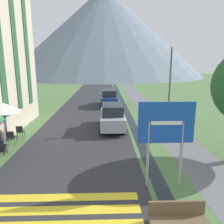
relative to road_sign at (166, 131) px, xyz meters
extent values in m
plane|color=#517542|center=(-1.31, 15.84, -2.24)|extent=(160.00, 160.00, 0.00)
cube|color=#2D2D33|center=(-3.81, 25.84, -2.23)|extent=(6.40, 60.00, 0.01)
cube|color=slate|center=(2.29, 25.84, -2.23)|extent=(2.20, 60.00, 0.01)
cube|color=black|center=(-0.11, 25.84, -2.23)|extent=(0.60, 60.00, 0.00)
cube|color=yellow|center=(-3.81, -1.35, -2.23)|extent=(5.44, 0.44, 0.01)
cube|color=yellow|center=(-3.81, -0.65, -2.23)|extent=(5.44, 0.44, 0.01)
cone|color=slate|center=(-2.26, 76.23, 13.24)|extent=(69.85, 69.85, 30.95)
cube|color=#285633|center=(-8.22, 7.84, 3.63)|extent=(0.06, 0.70, 8.80)
cube|color=#285633|center=(-8.22, 10.08, 3.63)|extent=(0.06, 0.70, 8.80)
cylinder|color=#9E9EA3|center=(-0.63, 0.02, -0.94)|extent=(0.10, 0.10, 2.59)
cylinder|color=#9E9EA3|center=(0.63, 0.02, -0.94)|extent=(0.10, 0.10, 2.59)
cube|color=#1947B7|center=(0.00, 0.00, 0.30)|extent=(2.07, 0.05, 1.54)
cube|color=white|center=(0.00, -0.03, 0.30)|extent=(1.14, 0.02, 0.14)
cube|color=brown|center=(-0.11, -1.91, -1.81)|extent=(1.70, 0.08, 0.45)
cube|color=#B2B2B7|center=(-1.71, 7.69, -1.52)|extent=(1.67, 4.27, 0.84)
cube|color=#23282D|center=(-1.71, 7.48, -0.76)|extent=(1.42, 2.35, 0.68)
cylinder|color=black|center=(-2.50, 9.01, -1.94)|extent=(0.18, 0.60, 0.60)
cylinder|color=black|center=(-0.91, 9.01, -1.94)|extent=(0.18, 0.60, 0.60)
cylinder|color=black|center=(-2.50, 6.37, -1.94)|extent=(0.18, 0.60, 0.60)
cylinder|color=black|center=(-0.91, 6.37, -1.94)|extent=(0.18, 0.60, 0.60)
cube|color=navy|center=(-1.76, 16.43, -1.52)|extent=(1.76, 4.35, 0.84)
cube|color=#23282D|center=(-1.76, 16.21, -0.76)|extent=(1.50, 2.39, 0.68)
cylinder|color=black|center=(-2.60, 17.78, -1.94)|extent=(0.18, 0.60, 0.60)
cylinder|color=black|center=(-0.92, 17.78, -1.94)|extent=(0.18, 0.60, 0.60)
cylinder|color=black|center=(-2.60, 15.08, -1.94)|extent=(0.18, 0.60, 0.60)
cylinder|color=black|center=(-0.92, 15.08, -1.94)|extent=(0.18, 0.60, 0.60)
cube|color=#232328|center=(-7.58, 3.25, -1.79)|extent=(0.40, 0.40, 0.04)
cube|color=#232328|center=(-7.58, 3.07, -1.59)|extent=(0.40, 0.04, 0.40)
cylinder|color=#232328|center=(-7.75, 3.42, -2.01)|extent=(0.03, 0.03, 0.45)
cylinder|color=#232328|center=(-7.41, 3.42, -2.01)|extent=(0.03, 0.03, 0.45)
cylinder|color=#232328|center=(-7.41, 3.08, -2.01)|extent=(0.03, 0.03, 0.45)
cube|color=#232328|center=(-7.62, 3.20, -1.79)|extent=(0.40, 0.40, 0.04)
cylinder|color=#232328|center=(-7.79, 3.37, -2.01)|extent=(0.03, 0.03, 0.45)
cylinder|color=#232328|center=(-7.45, 3.37, -2.01)|extent=(0.03, 0.03, 0.45)
cylinder|color=#232328|center=(-7.45, 3.03, -2.01)|extent=(0.03, 0.03, 0.45)
cube|color=#232328|center=(-7.54, 5.72, -1.79)|extent=(0.40, 0.40, 0.04)
cube|color=#232328|center=(-7.54, 5.54, -1.59)|extent=(0.40, 0.04, 0.40)
cylinder|color=#232328|center=(-7.71, 5.89, -2.01)|extent=(0.03, 0.03, 0.45)
cylinder|color=#232328|center=(-7.37, 5.89, -2.01)|extent=(0.03, 0.03, 0.45)
cylinder|color=#232328|center=(-7.71, 5.55, -2.01)|extent=(0.03, 0.03, 0.45)
cylinder|color=#232328|center=(-7.37, 5.55, -2.01)|extent=(0.03, 0.03, 0.45)
cube|color=#232328|center=(-7.64, 4.65, -1.79)|extent=(0.40, 0.40, 0.04)
cube|color=#232328|center=(-7.64, 4.47, -1.59)|extent=(0.40, 0.04, 0.40)
cylinder|color=#232328|center=(-7.81, 4.82, -2.01)|extent=(0.03, 0.03, 0.45)
cylinder|color=#232328|center=(-7.47, 4.82, -2.01)|extent=(0.03, 0.03, 0.45)
cylinder|color=#232328|center=(-7.81, 4.48, -2.01)|extent=(0.03, 0.03, 0.45)
cylinder|color=#232328|center=(-7.47, 4.48, -2.01)|extent=(0.03, 0.03, 0.45)
cylinder|color=#B7B2A8|center=(-8.00, 4.58, -1.06)|extent=(0.06, 0.06, 2.35)
cone|color=silver|center=(-8.00, 4.58, 0.01)|extent=(2.02, 2.02, 0.55)
cylinder|color=#282833|center=(-7.81, 3.60, -2.01)|extent=(0.14, 0.14, 0.46)
cylinder|color=#282833|center=(-7.63, 3.60, -2.01)|extent=(0.14, 0.14, 0.46)
cylinder|color=#4C4C56|center=(-7.72, 3.60, -1.49)|extent=(0.32, 0.32, 0.58)
sphere|color=#9E755B|center=(-7.72, 3.60, -1.10)|extent=(0.22, 0.22, 0.22)
cylinder|color=#282833|center=(-8.41, 5.24, -1.79)|extent=(0.14, 0.14, 0.90)
cylinder|color=#282833|center=(-8.23, 5.24, -1.79)|extent=(0.14, 0.14, 0.90)
cylinder|color=navy|center=(-8.32, 5.24, -1.00)|extent=(0.32, 0.32, 0.67)
sphere|color=#9E755B|center=(-8.32, 5.24, -0.57)|extent=(0.22, 0.22, 0.22)
cylinder|color=#515156|center=(2.41, 7.91, 0.57)|extent=(0.12, 0.12, 5.61)
sphere|color=silver|center=(2.41, 7.91, 3.50)|extent=(0.28, 0.28, 0.28)
camera|label=1|loc=(-2.22, -7.57, 2.41)|focal=35.00mm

